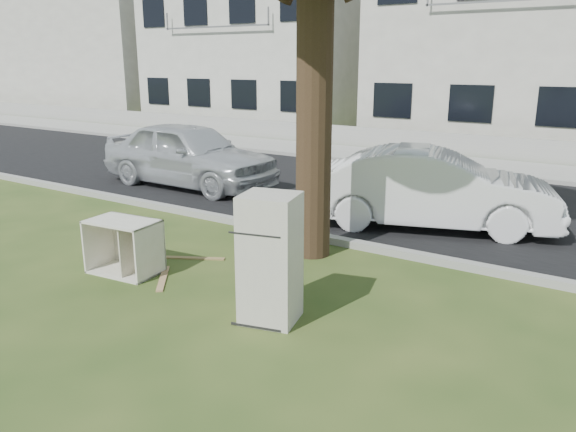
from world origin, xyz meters
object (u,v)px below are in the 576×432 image
Objects in this scene: cabinet at (124,247)px; car_left at (189,154)px; fridge at (270,259)px; car_center at (432,189)px.

cabinet is 5.83m from car_left.
fridge reaches higher than car_center.
cabinet is 0.22× the size of car_left.
car_left is (-6.12, 0.20, 0.06)m from car_center.
fridge is 2.66m from cabinet.
cabinet is at bearing 129.69° from car_center.
car_center is 6.12m from car_left.
fridge is 1.53× the size of cabinet.
cabinet is 0.23× the size of car_center.
car_left reaches higher than cabinet.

